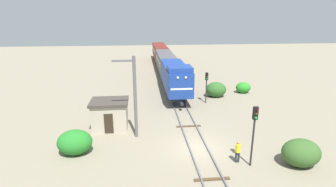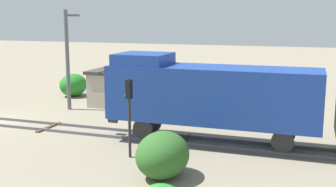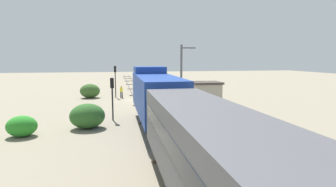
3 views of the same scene
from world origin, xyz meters
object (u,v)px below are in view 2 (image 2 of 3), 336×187
Objects in this scene: catenary_mast at (68,57)px; relay_hut at (112,87)px; locomotive at (208,93)px; traffic_signal_mid at (129,104)px.

catenary_mast is 2.06× the size of relay_hut.
relay_hut is (-2.43, 2.23, -2.46)m from catenary_mast.
locomotive is 12.75m from catenary_mast.
locomotive is at bearing 138.14° from traffic_signal_mid.
catenary_mast is 4.12m from relay_hut.
catenary_mast is (-5.07, -11.65, 1.08)m from locomotive.
locomotive is 3.04× the size of traffic_signal_mid.
catenary_mast reaches higher than locomotive.
relay_hut is at bearing -128.53° from locomotive.
catenary_mast is at bearing -42.50° from relay_hut.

